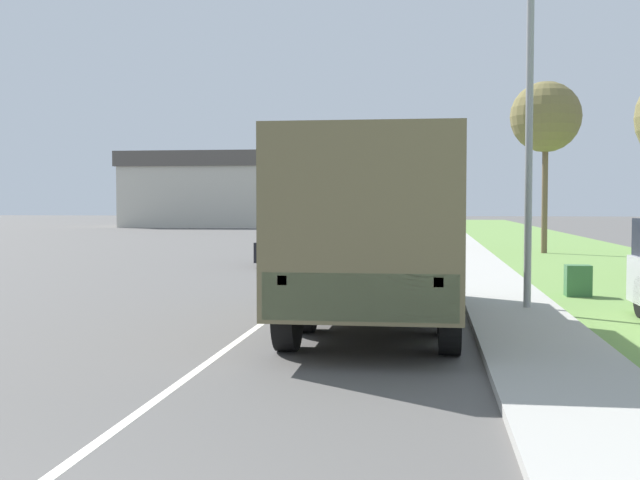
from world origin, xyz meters
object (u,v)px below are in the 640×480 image
at_px(car_nearest_ahead, 294,244).
at_px(lamp_post, 517,108).
at_px(car_second_ahead, 400,234).
at_px(military_truck, 378,226).

bearing_deg(car_nearest_ahead, lamp_post, -61.93).
bearing_deg(car_second_ahead, lamp_post, -81.99).
xyz_separation_m(car_nearest_ahead, car_second_ahead, (3.31, 9.15, 0.03)).
bearing_deg(lamp_post, military_truck, -138.76).
distance_m(military_truck, car_second_ahead, 23.06).
bearing_deg(military_truck, car_nearest_ahead, 105.12).
height_order(military_truck, lamp_post, lamp_post).
distance_m(car_second_ahead, lamp_post, 21.30).
relative_size(military_truck, lamp_post, 1.24).
bearing_deg(lamp_post, car_second_ahead, 98.01).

